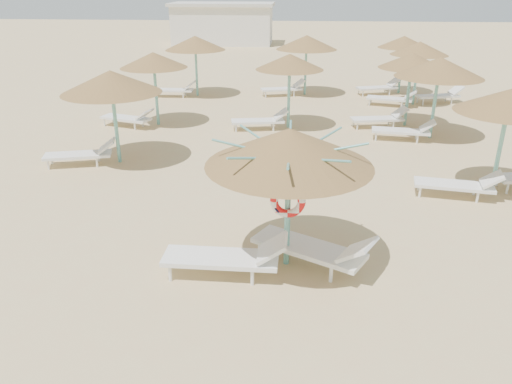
{
  "coord_description": "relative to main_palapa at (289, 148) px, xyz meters",
  "views": [
    {
      "loc": [
        0.26,
        -8.07,
        5.08
      ],
      "look_at": [
        -0.46,
        0.7,
        1.3
      ],
      "focal_mm": 35.0,
      "sensor_mm": 36.0,
      "label": 1
    }
  ],
  "objects": [
    {
      "name": "ground",
      "position": [
        -0.17,
        -0.28,
        -2.34
      ],
      "size": [
        120.0,
        120.0,
        0.0
      ],
      "primitive_type": "plane",
      "color": "tan",
      "rests_on": "ground"
    },
    {
      "name": "main_palapa",
      "position": [
        0.0,
        0.0,
        0.0
      ],
      "size": [
        3.01,
        3.01,
        2.7
      ],
      "color": "#67B3AB",
      "rests_on": "ground"
    },
    {
      "name": "lounger_main_a",
      "position": [
        -1.04,
        -0.51,
        -1.95
      ],
      "size": [
        2.28,
        0.71,
        0.83
      ],
      "rotation": [
        0.0,
        0.0,
        -0.01
      ],
      "color": "white",
      "rests_on": "ground"
    },
    {
      "name": "lounger_main_b",
      "position": [
        0.55,
        -0.1,
        -1.94
      ],
      "size": [
        2.38,
        1.74,
        0.85
      ],
      "rotation": [
        0.0,
        0.0,
        -0.5
      ],
      "color": "white",
      "rests_on": "ground"
    },
    {
      "name": "palapa_field",
      "position": [
        2.25,
        9.84,
        -0.03
      ],
      "size": [
        18.76,
        14.51,
        2.72
      ],
      "color": "#67B3AB",
      "rests_on": "ground"
    },
    {
      "name": "service_hut",
      "position": [
        -6.17,
        34.72,
        -0.7
      ],
      "size": [
        8.4,
        4.4,
        3.25
      ],
      "color": "silver",
      "rests_on": "ground"
    }
  ]
}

